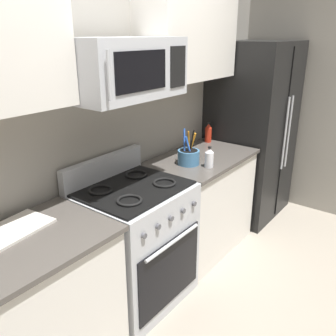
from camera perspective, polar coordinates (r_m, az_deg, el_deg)
The scene contains 13 objects.
ground_plane at distance 2.74m, azimuth 5.98°, elevation -24.53°, with size 16.00×16.00×0.00m, color gray.
wall_back at distance 2.68m, azimuth -12.07°, elevation 6.41°, with size 8.00×0.10×2.60m, color #9E998E.
counter_left at distance 2.27m, azimuth -24.35°, elevation -22.31°, with size 1.27×0.65×0.91m.
range_oven at distance 2.74m, azimuth -5.26°, elevation -11.76°, with size 0.76×0.69×1.09m.
counter_right at distance 3.38m, azimuth 5.17°, elevation -5.46°, with size 1.02×0.65×0.91m.
refrigerator at distance 4.02m, azimuth 13.08°, elevation 5.62°, with size 0.88×0.76×1.87m.
wall_right at distance 4.25m, azimuth 24.31°, elevation 10.23°, with size 0.10×8.00×2.60m, color #9E998E.
microwave at distance 2.35m, azimuth -6.81°, elevation 15.42°, with size 0.79×0.44×0.37m.
upper_cabinets_right at distance 3.13m, azimuth 3.29°, elevation 19.99°, with size 1.01×0.34×0.68m.
utensil_crock at distance 2.99m, azimuth 3.29°, elevation 1.86°, with size 0.18×0.18×0.30m.
cutting_board at distance 2.20m, azimuth -23.12°, elevation -8.83°, with size 0.38×0.25×0.02m, color silver.
bottle_vinegar at distance 2.93m, azimuth 6.55°, elevation 1.62°, with size 0.07×0.07×0.17m.
bottle_hot_sauce at distance 3.62m, azimuth 6.41°, elevation 5.52°, with size 0.07×0.07×0.20m.
Camera 1 is at (-1.68, -0.96, 1.94)m, focal length 38.44 mm.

